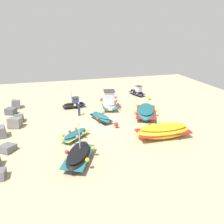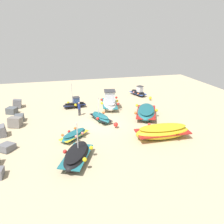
{
  "view_description": "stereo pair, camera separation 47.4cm",
  "coord_description": "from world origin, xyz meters",
  "px_view_note": "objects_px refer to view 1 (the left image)",
  "views": [
    {
      "loc": [
        -23.54,
        5.32,
        10.17
      ],
      "look_at": [
        1.0,
        -1.57,
        0.9
      ],
      "focal_mm": 37.74,
      "sensor_mm": 36.0,
      "label": 1
    },
    {
      "loc": [
        -23.67,
        4.86,
        10.17
      ],
      "look_at": [
        1.0,
        -1.57,
        0.9
      ],
      "focal_mm": 37.74,
      "sensor_mm": 36.0,
      "label": 2
    }
  ],
  "objects_px": {
    "fishing_boat_5": "(74,104)",
    "person_walking": "(79,108)",
    "fishing_boat_2": "(101,117)",
    "fishing_boat_4": "(146,112)",
    "fishing_boat_1": "(109,102)",
    "fishing_boat_7": "(75,135)",
    "fishing_boat_6": "(137,92)",
    "fishing_boat_0": "(163,131)",
    "fishing_boat_3": "(79,156)",
    "mooring_buoy_1": "(116,125)",
    "mooring_buoy_0": "(149,98)"
  },
  "relations": [
    {
      "from": "fishing_boat_5",
      "to": "person_walking",
      "type": "height_order",
      "value": "fishing_boat_5"
    },
    {
      "from": "fishing_boat_2",
      "to": "fishing_boat_4",
      "type": "height_order",
      "value": "fishing_boat_2"
    },
    {
      "from": "fishing_boat_1",
      "to": "fishing_boat_7",
      "type": "bearing_deg",
      "value": -24.14
    },
    {
      "from": "fishing_boat_4",
      "to": "fishing_boat_6",
      "type": "height_order",
      "value": "fishing_boat_6"
    },
    {
      "from": "person_walking",
      "to": "fishing_boat_4",
      "type": "bearing_deg",
      "value": -114.94
    },
    {
      "from": "fishing_boat_0",
      "to": "fishing_boat_1",
      "type": "bearing_deg",
      "value": -73.15
    },
    {
      "from": "fishing_boat_1",
      "to": "fishing_boat_6",
      "type": "xyz_separation_m",
      "value": [
        4.73,
        -5.81,
        -0.32
      ]
    },
    {
      "from": "fishing_boat_3",
      "to": "person_walking",
      "type": "distance_m",
      "value": 10.51
    },
    {
      "from": "fishing_boat_3",
      "to": "mooring_buoy_1",
      "type": "relative_size",
      "value": 7.03
    },
    {
      "from": "mooring_buoy_1",
      "to": "fishing_boat_7",
      "type": "bearing_deg",
      "value": 107.08
    },
    {
      "from": "fishing_boat_0",
      "to": "fishing_boat_5",
      "type": "distance_m",
      "value": 13.37
    },
    {
      "from": "person_walking",
      "to": "fishing_boat_5",
      "type": "bearing_deg",
      "value": -4.24
    },
    {
      "from": "fishing_boat_2",
      "to": "mooring_buoy_1",
      "type": "height_order",
      "value": "fishing_boat_2"
    },
    {
      "from": "mooring_buoy_0",
      "to": "mooring_buoy_1",
      "type": "bearing_deg",
      "value": 137.94
    },
    {
      "from": "mooring_buoy_0",
      "to": "fishing_boat_2",
      "type": "bearing_deg",
      "value": 124.52
    },
    {
      "from": "fishing_boat_1",
      "to": "fishing_boat_3",
      "type": "xyz_separation_m",
      "value": [
        -12.19,
        5.75,
        -0.27
      ]
    },
    {
      "from": "fishing_boat_5",
      "to": "mooring_buoy_0",
      "type": "height_order",
      "value": "fishing_boat_5"
    },
    {
      "from": "fishing_boat_1",
      "to": "fishing_boat_5",
      "type": "bearing_deg",
      "value": -95.72
    },
    {
      "from": "fishing_boat_7",
      "to": "mooring_buoy_0",
      "type": "bearing_deg",
      "value": -4.34
    },
    {
      "from": "fishing_boat_6",
      "to": "person_walking",
      "type": "height_order",
      "value": "person_walking"
    },
    {
      "from": "fishing_boat_2",
      "to": "fishing_boat_5",
      "type": "xyz_separation_m",
      "value": [
        5.44,
        2.37,
        0.08
      ]
    },
    {
      "from": "mooring_buoy_1",
      "to": "fishing_boat_3",
      "type": "bearing_deg",
      "value": 139.72
    },
    {
      "from": "fishing_boat_2",
      "to": "fishing_boat_7",
      "type": "bearing_deg",
      "value": -59.49
    },
    {
      "from": "fishing_boat_1",
      "to": "fishing_boat_4",
      "type": "height_order",
      "value": "fishing_boat_1"
    },
    {
      "from": "fishing_boat_5",
      "to": "fishing_boat_4",
      "type": "bearing_deg",
      "value": -41.11
    },
    {
      "from": "fishing_boat_0",
      "to": "fishing_boat_3",
      "type": "relative_size",
      "value": 1.2
    },
    {
      "from": "person_walking",
      "to": "mooring_buoy_0",
      "type": "distance_m",
      "value": 11.42
    },
    {
      "from": "fishing_boat_1",
      "to": "fishing_boat_7",
      "type": "distance_m",
      "value": 9.67
    },
    {
      "from": "fishing_boat_0",
      "to": "fishing_boat_4",
      "type": "height_order",
      "value": "fishing_boat_0"
    },
    {
      "from": "fishing_boat_3",
      "to": "fishing_boat_4",
      "type": "xyz_separation_m",
      "value": [
        8.11,
        -9.25,
        -0.01
      ]
    },
    {
      "from": "fishing_boat_5",
      "to": "fishing_boat_7",
      "type": "height_order",
      "value": "fishing_boat_5"
    },
    {
      "from": "person_walking",
      "to": "mooring_buoy_0",
      "type": "bearing_deg",
      "value": -79.91
    },
    {
      "from": "fishing_boat_0",
      "to": "fishing_boat_2",
      "type": "relative_size",
      "value": 1.51
    },
    {
      "from": "fishing_boat_4",
      "to": "person_walking",
      "type": "relative_size",
      "value": 3.29
    },
    {
      "from": "fishing_boat_6",
      "to": "person_walking",
      "type": "relative_size",
      "value": 1.98
    },
    {
      "from": "fishing_boat_1",
      "to": "fishing_boat_3",
      "type": "bearing_deg",
      "value": -14.64
    },
    {
      "from": "fishing_boat_1",
      "to": "fishing_boat_7",
      "type": "height_order",
      "value": "fishing_boat_1"
    },
    {
      "from": "fishing_boat_1",
      "to": "fishing_boat_2",
      "type": "relative_size",
      "value": 1.38
    },
    {
      "from": "fishing_boat_3",
      "to": "fishing_boat_5",
      "type": "xyz_separation_m",
      "value": [
        13.49,
        -1.3,
        -0.06
      ]
    },
    {
      "from": "fishing_boat_0",
      "to": "mooring_buoy_0",
      "type": "height_order",
      "value": "fishing_boat_0"
    },
    {
      "from": "fishing_boat_7",
      "to": "mooring_buoy_1",
      "type": "distance_m",
      "value": 4.76
    },
    {
      "from": "fishing_boat_0",
      "to": "fishing_boat_7",
      "type": "relative_size",
      "value": 1.74
    },
    {
      "from": "fishing_boat_6",
      "to": "fishing_boat_7",
      "type": "xyz_separation_m",
      "value": [
        -12.67,
        11.31,
        -0.13
      ]
    },
    {
      "from": "mooring_buoy_1",
      "to": "fishing_boat_4",
      "type": "bearing_deg",
      "value": -61.15
    },
    {
      "from": "fishing_boat_6",
      "to": "fishing_boat_5",
      "type": "bearing_deg",
      "value": -89.86
    },
    {
      "from": "fishing_boat_5",
      "to": "fishing_boat_6",
      "type": "xyz_separation_m",
      "value": [
        3.43,
        -10.26,
        0.0
      ]
    },
    {
      "from": "fishing_boat_6",
      "to": "fishing_boat_7",
      "type": "height_order",
      "value": "fishing_boat_6"
    },
    {
      "from": "fishing_boat_5",
      "to": "fishing_boat_7",
      "type": "xyz_separation_m",
      "value": [
        -9.24,
        1.06,
        -0.13
      ]
    },
    {
      "from": "fishing_boat_0",
      "to": "person_walking",
      "type": "distance_m",
      "value": 10.74
    },
    {
      "from": "fishing_boat_2",
      "to": "mooring_buoy_0",
      "type": "xyz_separation_m",
      "value": [
        5.96,
        -8.67,
        -0.05
      ]
    }
  ]
}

